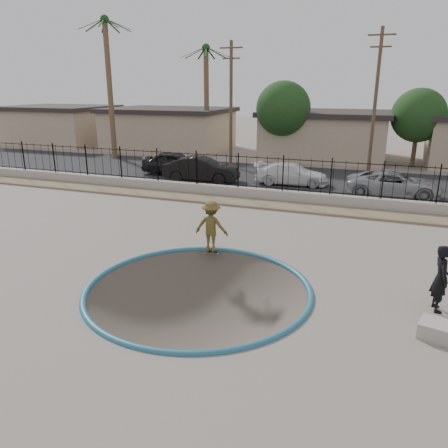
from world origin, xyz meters
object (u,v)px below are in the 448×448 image
car_d (394,184)px  car_a (175,163)px  videographer (441,278)px  car_c (292,174)px  skateboard (212,252)px  car_b (202,169)px  skater (211,229)px

car_d → car_a: bearing=79.3°
videographer → car_c: 16.13m
videographer → car_a: 21.41m
skateboard → car_b: bearing=106.8°
skater → car_c: size_ratio=0.42×
car_d → videographer: bearing=-179.5°
skater → videographer: 7.73m
videographer → skateboard: bearing=65.9°
car_a → car_d: bearing=-101.7°
car_c → videographer: bearing=-158.1°
skater → videographer: bearing=162.7°
skater → videographer: (7.51, -1.83, -0.00)m
car_c → car_a: bearing=82.9°
car_c → car_d: size_ratio=0.89×
skater → skateboard: size_ratio=2.49×
car_a → car_d: car_a is taller
skateboard → car_a: 15.25m
skateboard → car_b: (-5.27, 11.44, 0.77)m
car_a → car_c: bearing=-98.1°
videographer → car_d: videographer is taller
videographer → car_d: 13.32m
car_a → car_b: size_ratio=0.96×
skateboard → videographer: size_ratio=0.40×
skater → car_a: 15.24m
skater → car_d: bearing=-122.7°
skater → car_b: skater is taller
skater → skateboard: bearing=180.0°
skateboard → car_c: 12.64m
car_c → skateboard: bearing=174.0°
skateboard → car_d: bearing=53.1°
skateboard → car_a: bearing=113.5°
car_b → car_c: car_b is taller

